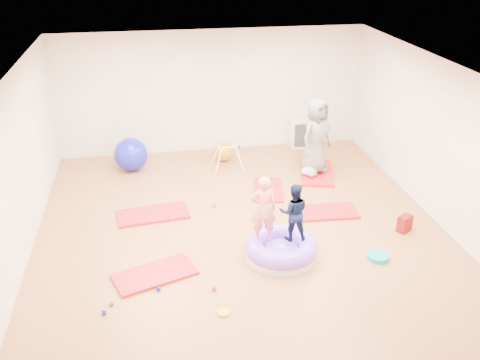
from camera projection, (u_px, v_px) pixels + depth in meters
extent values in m
cube|color=#AB7237|center=(243.00, 235.00, 9.19)|extent=(7.00, 8.00, 0.01)
cube|color=silver|center=(244.00, 74.00, 7.99)|extent=(7.00, 8.00, 0.01)
cube|color=white|center=(212.00, 92.00, 12.15)|extent=(7.00, 0.01, 2.80)
cube|color=white|center=(320.00, 324.00, 5.03)|extent=(7.00, 0.01, 2.80)
cube|color=white|center=(15.00, 176.00, 8.04)|extent=(0.01, 8.00, 2.80)
cube|color=white|center=(444.00, 146.00, 9.15)|extent=(0.01, 8.00, 2.80)
cube|color=red|center=(155.00, 274.00, 8.09)|extent=(1.35, 0.98, 0.05)
cube|color=red|center=(153.00, 214.00, 9.79)|extent=(1.35, 0.79, 0.05)
cube|color=red|center=(268.00, 190.00, 10.72)|extent=(0.72, 1.16, 0.04)
cube|color=red|center=(325.00, 212.00, 9.87)|extent=(1.22, 0.66, 0.05)
cube|color=red|center=(317.00, 173.00, 11.44)|extent=(0.98, 1.45, 0.06)
cylinder|color=silver|center=(281.00, 253.00, 8.55)|extent=(1.13, 1.13, 0.13)
torus|color=#8656F1|center=(281.00, 247.00, 8.50)|extent=(1.17, 1.17, 0.31)
ellipsoid|color=#8656F1|center=(281.00, 251.00, 8.53)|extent=(0.62, 0.62, 0.28)
imported|color=pink|center=(263.00, 206.00, 8.23)|extent=(0.42, 0.29, 1.12)
imported|color=black|center=(294.00, 209.00, 8.30)|extent=(0.53, 0.45, 0.96)
imported|color=slate|center=(316.00, 136.00, 11.09)|extent=(0.94, 0.84, 1.61)
ellipsoid|color=#B0C9EC|center=(309.00, 171.00, 11.22)|extent=(0.35, 0.22, 0.20)
sphere|color=#DCAA9C|center=(311.00, 173.00, 11.07)|extent=(0.16, 0.16, 0.16)
sphere|color=#BA412A|center=(112.00, 303.00, 7.45)|extent=(0.07, 0.07, 0.07)
sphere|color=#3BA35C|center=(302.00, 214.00, 9.79)|extent=(0.07, 0.07, 0.07)
sphere|color=#1919B4|center=(269.00, 207.00, 10.01)|extent=(0.07, 0.07, 0.07)
sphere|color=#1919B4|center=(158.00, 289.00, 7.75)|extent=(0.07, 0.07, 0.07)
sphere|color=#1919B4|center=(169.00, 218.00, 9.63)|extent=(0.07, 0.07, 0.07)
sphere|color=#BA412A|center=(214.00, 205.00, 10.09)|extent=(0.07, 0.07, 0.07)
sphere|color=#1919B4|center=(104.00, 312.00, 7.28)|extent=(0.07, 0.07, 0.07)
sphere|color=#BA412A|center=(214.00, 288.00, 7.76)|extent=(0.07, 0.07, 0.07)
sphere|color=#1919B4|center=(125.00, 211.00, 9.89)|extent=(0.07, 0.07, 0.07)
sphere|color=#1919B4|center=(131.00, 155.00, 11.49)|extent=(0.72, 0.72, 0.72)
sphere|color=orange|center=(224.00, 151.00, 12.03)|extent=(0.44, 0.44, 0.44)
cylinder|color=white|center=(219.00, 162.00, 11.38)|extent=(0.19, 0.19, 0.51)
cylinder|color=white|center=(216.00, 154.00, 11.76)|extent=(0.19, 0.19, 0.51)
cylinder|color=white|center=(240.00, 160.00, 11.46)|extent=(0.19, 0.19, 0.51)
cylinder|color=white|center=(237.00, 152.00, 11.84)|extent=(0.19, 0.19, 0.51)
cylinder|color=white|center=(228.00, 147.00, 11.52)|extent=(0.49, 0.03, 0.03)
sphere|color=#BA412A|center=(216.00, 148.00, 11.48)|extent=(0.06, 0.06, 0.06)
sphere|color=#1919B4|center=(239.00, 147.00, 11.55)|extent=(0.06, 0.06, 0.06)
cube|color=white|center=(304.00, 133.00, 12.78)|extent=(0.67, 0.32, 0.67)
cube|color=#383838|center=(306.00, 135.00, 12.64)|extent=(0.57, 0.02, 0.57)
cube|color=white|center=(305.00, 134.00, 12.73)|extent=(0.02, 0.23, 0.59)
cube|color=white|center=(305.00, 134.00, 12.73)|extent=(0.59, 0.23, 0.02)
cylinder|color=#12A3A2|center=(378.00, 256.00, 8.51)|extent=(0.35, 0.35, 0.08)
cube|color=#BE0D07|center=(405.00, 223.00, 9.24)|extent=(0.30, 0.27, 0.30)
cylinder|color=yellow|center=(223.00, 312.00, 7.31)|extent=(0.19, 0.19, 0.03)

